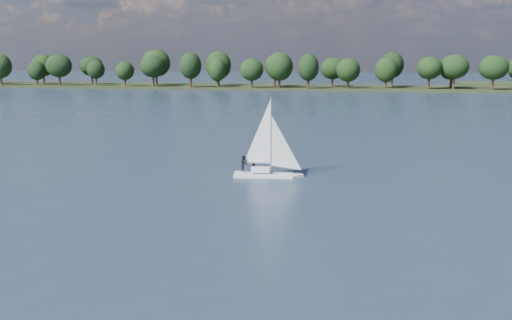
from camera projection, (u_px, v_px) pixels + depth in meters
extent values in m
plane|color=#233342|center=(339.00, 117.00, 122.24)|extent=(700.00, 700.00, 0.00)
cube|color=black|center=(348.00, 88.00, 230.71)|extent=(660.00, 40.00, 1.50)
cube|color=white|center=(265.00, 177.00, 62.39)|extent=(7.08, 2.62, 0.81)
cube|color=white|center=(265.00, 169.00, 62.24)|extent=(2.15, 1.42, 0.51)
cylinder|color=#B4B5BC|center=(265.00, 135.00, 61.56)|extent=(0.12, 0.12, 8.15)
imported|color=black|center=(254.00, 163.00, 62.81)|extent=(0.43, 0.64, 1.76)
imported|color=black|center=(244.00, 163.00, 62.43)|extent=(0.90, 1.02, 1.76)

